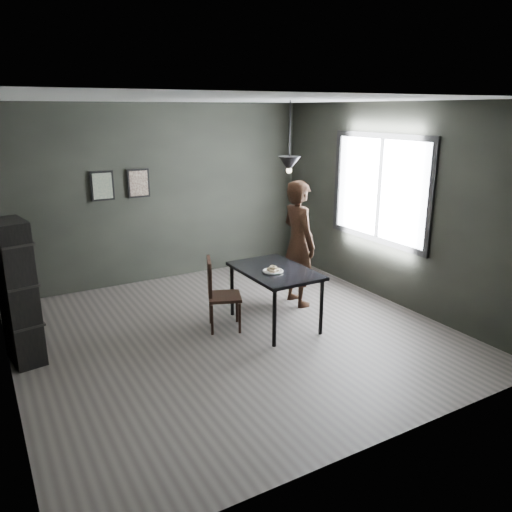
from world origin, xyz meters
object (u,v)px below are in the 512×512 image
woman (299,243)px  wood_chair (218,290)px  white_plate (273,272)px  pendant_lamp (289,164)px  cafe_table (275,275)px  shelf_unit (18,293)px

woman → wood_chair: 1.44m
woman → white_plate: bearing=128.2°
woman → pendant_lamp: pendant_lamp is taller
woman → pendant_lamp: size_ratio=2.05×
white_plate → wood_chair: (-0.61, 0.32, -0.23)m
cafe_table → woman: 0.85m
wood_chair → pendant_lamp: size_ratio=1.07×
woman → wood_chair: bearing=101.9°
pendant_lamp → cafe_table: bearing=-158.2°
wood_chair → shelf_unit: (-2.22, 0.31, 0.27)m
cafe_table → wood_chair: bearing=161.3°
cafe_table → white_plate: bearing=-134.6°
cafe_table → white_plate: size_ratio=5.22×
cafe_table → wood_chair: (-0.70, 0.24, -0.14)m
wood_chair → shelf_unit: shelf_unit is taller
shelf_unit → pendant_lamp: bearing=-17.2°
woman → pendant_lamp: 1.29m
cafe_table → woman: bearing=34.7°
cafe_table → pendant_lamp: size_ratio=1.39×
wood_chair → woman: bearing=31.5°
white_plate → shelf_unit: size_ratio=0.14×
cafe_table → shelf_unit: bearing=169.4°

